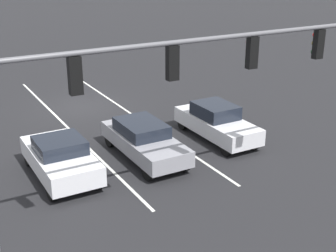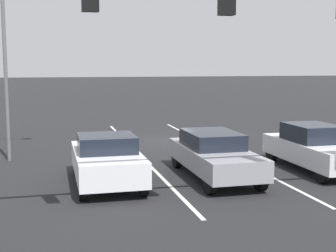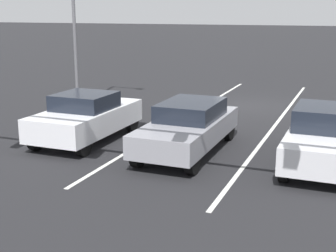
# 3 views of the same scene
# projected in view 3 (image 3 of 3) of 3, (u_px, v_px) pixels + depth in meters

# --- Properties ---
(ground_plane) EXTENTS (240.00, 240.00, 0.00)m
(ground_plane) POSITION_uv_depth(u_px,v_px,m) (248.00, 105.00, 20.72)
(ground_plane) COLOR black
(lane_stripe_left_divider) EXTENTS (0.12, 17.55, 0.01)m
(lane_stripe_left_divider) POSITION_uv_depth(u_px,v_px,m) (278.00, 122.00, 17.58)
(lane_stripe_left_divider) COLOR silver
(lane_stripe_left_divider) RESTS_ON ground_plane
(lane_stripe_center_divider) EXTENTS (0.12, 17.55, 0.01)m
(lane_stripe_center_divider) POSITION_uv_depth(u_px,v_px,m) (190.00, 114.00, 18.86)
(lane_stripe_center_divider) COLOR silver
(lane_stripe_center_divider) RESTS_ON ground_plane
(car_white_rightlane_front) EXTENTS (1.91, 4.26, 1.54)m
(car_white_rightlane_front) POSITION_uv_depth(u_px,v_px,m) (86.00, 117.00, 14.98)
(car_white_rightlane_front) COLOR silver
(car_white_rightlane_front) RESTS_ON ground_plane
(car_silver_leftlane_front) EXTENTS (1.71, 4.55, 1.59)m
(car_silver_leftlane_front) POSITION_uv_depth(u_px,v_px,m) (322.00, 136.00, 12.59)
(car_silver_leftlane_front) COLOR silver
(car_silver_leftlane_front) RESTS_ON ground_plane
(car_gray_midlane_front) EXTENTS (1.80, 4.78, 1.48)m
(car_gray_midlane_front) POSITION_uv_depth(u_px,v_px,m) (189.00, 126.00, 13.74)
(car_gray_midlane_front) COLOR gray
(car_gray_midlane_front) RESTS_ON ground_plane
(street_lamp_right_shoulder) EXTENTS (1.94, 0.24, 7.67)m
(street_lamp_right_shoulder) POSITION_uv_depth(u_px,v_px,m) (78.00, 1.00, 19.19)
(street_lamp_right_shoulder) COLOR slate
(street_lamp_right_shoulder) RESTS_ON ground_plane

